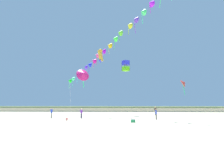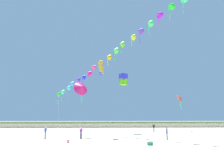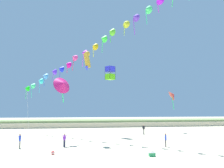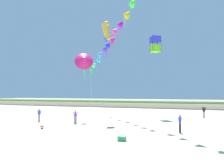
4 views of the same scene
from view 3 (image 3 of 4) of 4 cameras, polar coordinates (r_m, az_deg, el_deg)
name	(u,v)px [view 3 (image 3 of 4)]	position (r m, az deg, el deg)	size (l,w,h in m)	color
ground_plane	(144,161)	(21.35, 7.62, -17.93)	(240.00, 240.00, 0.00)	beige
dune_ridge	(93,123)	(65.19, -4.53, -9.31)	(120.00, 13.33, 1.68)	beige
person_near_left	(144,129)	(43.06, 7.62, -10.63)	(0.56, 0.40, 1.75)	gray
person_near_right	(166,139)	(29.33, 12.78, -12.80)	(0.29, 0.54, 1.59)	black
person_mid_center	(64,139)	(29.13, -11.37, -12.86)	(0.51, 0.38, 1.60)	#282D4C
person_far_left	(20,140)	(29.48, -21.30, -12.43)	(0.26, 0.57, 1.65)	gray
kite_banner_string	(107,36)	(35.15, -1.10, 11.43)	(28.23, 30.72, 22.07)	#12E618
large_kite_low_lead	(87,60)	(32.23, -6.01, 5.78)	(1.33, 1.19, 2.65)	gold
large_kite_mid_trail	(110,73)	(40.04, -0.45, 2.66)	(1.75, 1.75, 2.25)	#5ED516
large_kite_high_solo	(63,84)	(31.84, -11.74, -0.03)	(2.89, 2.66, 3.69)	#DA1D72
large_kite_outer_drift	(173,95)	(48.52, 14.40, -2.63)	(1.96, 2.30, 3.84)	red
beach_cooler	(152,154)	(23.37, 9.61, -16.34)	(0.58, 0.41, 0.46)	#23844C
beach_ball	(53,153)	(24.70, -14.04, -15.77)	(0.36, 0.36, 0.36)	red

